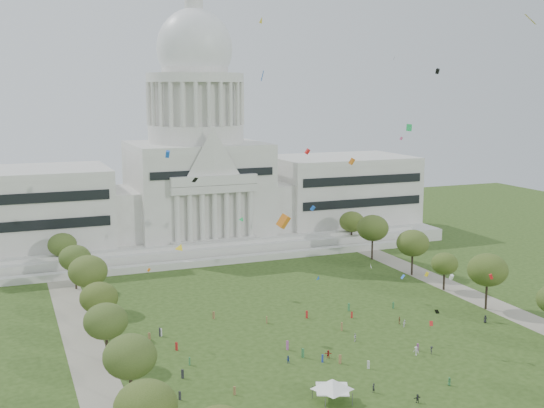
% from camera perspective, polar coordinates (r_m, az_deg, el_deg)
% --- Properties ---
extents(ground, '(400.00, 400.00, 0.00)m').
position_cam_1_polar(ground, '(135.59, 7.26, -13.01)').
color(ground, '#2A4115').
rests_on(ground, ground).
extents(capitol, '(160.00, 64.50, 91.30)m').
position_cam_1_polar(capitol, '(233.00, -6.27, 2.16)').
color(capitol, beige).
rests_on(capitol, ground).
extents(path_left, '(8.00, 160.00, 0.04)m').
position_cam_1_polar(path_left, '(149.08, -15.47, -11.16)').
color(path_left, gray).
rests_on(path_left, ground).
extents(path_right, '(8.00, 160.00, 0.04)m').
position_cam_1_polar(path_right, '(184.53, 15.89, -7.17)').
color(path_right, gray).
rests_on(path_right, ground).
extents(row_tree_l_0, '(8.85, 8.85, 12.59)m').
position_cam_1_polar(row_tree_l_0, '(98.74, -10.52, -16.33)').
color(row_tree_l_0, black).
rests_on(row_tree_l_0, ground).
extents(row_tree_l_1, '(8.86, 8.86, 12.59)m').
position_cam_1_polar(row_tree_l_1, '(115.82, -11.80, -12.38)').
color(row_tree_l_1, black).
rests_on(row_tree_l_1, ground).
extents(row_tree_l_2, '(8.42, 8.42, 11.97)m').
position_cam_1_polar(row_tree_l_2, '(134.67, -13.74, -9.51)').
color(row_tree_l_2, black).
rests_on(row_tree_l_2, ground).
extents(row_tree_r_2, '(9.55, 9.55, 13.58)m').
position_cam_1_polar(row_tree_r_2, '(170.24, 17.59, -5.28)').
color(row_tree_r_2, black).
rests_on(row_tree_r_2, ground).
extents(row_tree_l_3, '(8.12, 8.12, 11.55)m').
position_cam_1_polar(row_tree_l_3, '(150.58, -14.29, -7.61)').
color(row_tree_l_3, black).
rests_on(row_tree_l_3, ground).
extents(row_tree_r_3, '(7.01, 7.01, 9.98)m').
position_cam_1_polar(row_tree_r_3, '(184.02, 14.25, -4.86)').
color(row_tree_r_3, black).
rests_on(row_tree_r_3, ground).
extents(row_tree_l_4, '(9.29, 9.29, 13.21)m').
position_cam_1_polar(row_tree_l_4, '(167.96, -15.15, -5.45)').
color(row_tree_l_4, black).
rests_on(row_tree_l_4, ground).
extents(row_tree_r_4, '(9.19, 9.19, 13.06)m').
position_cam_1_polar(row_tree_r_4, '(196.11, 11.70, -3.22)').
color(row_tree_r_4, black).
rests_on(row_tree_r_4, ground).
extents(row_tree_l_5, '(8.33, 8.33, 11.85)m').
position_cam_1_polar(row_tree_l_5, '(186.04, -16.16, -4.37)').
color(row_tree_l_5, black).
rests_on(row_tree_l_5, ground).
extents(row_tree_r_5, '(9.82, 9.82, 13.96)m').
position_cam_1_polar(row_tree_r_5, '(212.04, 8.42, -2.00)').
color(row_tree_r_5, black).
rests_on(row_tree_r_5, ground).
extents(row_tree_l_6, '(8.19, 8.19, 11.64)m').
position_cam_1_polar(row_tree_l_6, '(203.55, -17.14, -3.28)').
color(row_tree_l_6, black).
rests_on(row_tree_l_6, ground).
extents(row_tree_r_6, '(8.42, 8.42, 11.97)m').
position_cam_1_polar(row_tree_r_6, '(228.84, 6.70, -1.48)').
color(row_tree_r_6, black).
rests_on(row_tree_r_6, ground).
extents(event_tent, '(9.85, 9.85, 4.20)m').
position_cam_1_polar(event_tent, '(118.20, 5.07, -14.75)').
color(event_tent, '#4C4C4C').
rests_on(event_tent, ground).
extents(person_0, '(1.02, 0.86, 1.77)m').
position_cam_1_polar(person_0, '(162.80, 17.41, -9.16)').
color(person_0, '#26262B').
rests_on(person_0, ground).
extents(person_2, '(0.94, 0.83, 1.65)m').
position_cam_1_polar(person_2, '(155.72, 11.04, -9.78)').
color(person_2, silver).
rests_on(person_2, ground).
extents(person_3, '(1.05, 1.33, 1.83)m').
position_cam_1_polar(person_3, '(140.41, 11.96, -11.94)').
color(person_3, silver).
rests_on(person_3, ground).
extents(person_4, '(0.74, 1.11, 1.75)m').
position_cam_1_polar(person_4, '(145.71, 6.96, -11.01)').
color(person_4, silver).
rests_on(person_4, ground).
extents(person_5, '(1.56, 1.09, 1.57)m').
position_cam_1_polar(person_5, '(136.83, 4.73, -12.40)').
color(person_5, '#B21E1E').
rests_on(person_5, ground).
extents(person_6, '(0.52, 0.77, 1.53)m').
position_cam_1_polar(person_6, '(128.64, 14.62, -14.17)').
color(person_6, '#33723F').
rests_on(person_6, ground).
extents(person_7, '(0.74, 0.66, 1.68)m').
position_cam_1_polar(person_7, '(123.42, 8.49, -14.96)').
color(person_7, '#26262B').
rests_on(person_7, ground).
extents(person_8, '(0.72, 0.45, 1.48)m').
position_cam_1_polar(person_8, '(134.08, 1.33, -12.86)').
color(person_8, navy).
rests_on(person_8, ground).
extents(person_9, '(0.94, 1.16, 1.59)m').
position_cam_1_polar(person_9, '(141.83, 13.21, -11.82)').
color(person_9, '#26262B').
rests_on(person_9, ground).
extents(person_10, '(0.87, 1.16, 1.76)m').
position_cam_1_polar(person_10, '(157.40, 10.61, -9.53)').
color(person_10, olive).
rests_on(person_10, ground).
extents(person_11, '(1.39, 0.57, 1.49)m').
position_cam_1_polar(person_11, '(121.11, 12.08, -15.62)').
color(person_11, '#26262B').
rests_on(person_11, ground).
extents(distant_crowd, '(66.33, 39.80, 1.92)m').
position_cam_1_polar(distant_crowd, '(143.13, -0.63, -11.33)').
color(distant_crowd, olive).
rests_on(distant_crowd, ground).
extents(kite_swarm, '(83.53, 110.88, 62.17)m').
position_cam_1_polar(kite_swarm, '(133.30, 6.51, 0.30)').
color(kite_swarm, '#E54C8C').
rests_on(kite_swarm, ground).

